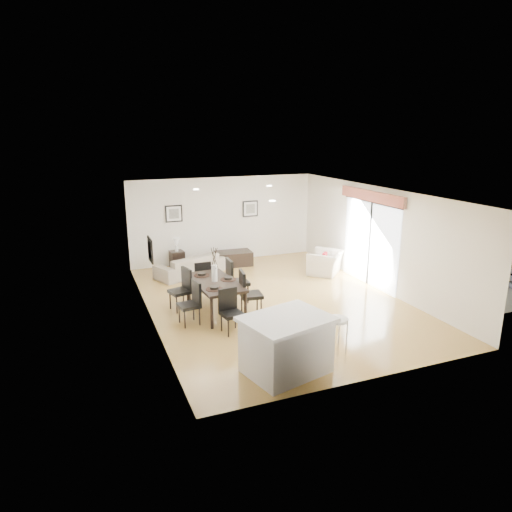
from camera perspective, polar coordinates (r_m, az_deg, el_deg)
name	(u,v)px	position (r m, az deg, el deg)	size (l,w,h in m)	color
ground	(274,301)	(11.41, 2.22, -5.64)	(8.00, 8.00, 0.00)	#B28F49
wall_back	(224,220)	(14.66, -4.06, 4.57)	(6.00, 0.04, 2.70)	white
wall_front	(373,306)	(7.69, 14.48, -6.01)	(6.00, 0.04, 2.70)	white
wall_left	(148,261)	(10.20, -13.32, -0.63)	(0.04, 8.00, 2.70)	white
wall_right	(378,238)	(12.49, 14.99, 2.17)	(0.04, 8.00, 2.70)	white
ceiling	(275,193)	(10.74, 2.36, 7.93)	(6.00, 8.00, 0.02)	white
sofa	(190,265)	(13.48, -8.25, -1.11)	(2.06, 0.80, 0.60)	gray
armchair	(326,263)	(13.61, 8.70, -0.82)	(1.03, 0.90, 0.67)	beige
courtyard_plant_a	(460,270)	(14.01, 24.19, -1.62)	(0.58, 0.50, 0.64)	#355D28
courtyard_plant_b	(439,258)	(15.05, 21.86, -0.29)	(0.35, 0.35, 0.63)	#355D28
dining_table	(215,284)	(10.55, -5.17, -3.55)	(1.03, 1.87, 0.76)	black
dining_chair_wnear	(192,300)	(10.04, -7.96, -5.50)	(0.49, 0.49, 0.96)	black
dining_chair_wfar	(183,287)	(10.87, -9.13, -3.79)	(0.54, 0.54, 0.99)	black
dining_chair_enear	(247,291)	(10.37, -1.09, -4.35)	(0.53, 0.53, 1.06)	black
dining_chair_efar	(234,278)	(11.16, -2.73, -2.79)	(0.51, 0.51, 1.10)	black
dining_chair_head	(230,308)	(9.59, -3.27, -6.51)	(0.47, 0.47, 0.93)	black
dining_chair_foot	(202,277)	(11.63, -6.75, -2.61)	(0.43, 0.43, 0.93)	black
vase	(214,266)	(10.41, -5.23, -1.30)	(0.87, 1.43, 0.80)	white
coffee_table	(234,258)	(14.34, -2.82, -0.29)	(1.11, 0.67, 0.44)	black
side_table	(177,260)	(14.23, -9.83, -0.44)	(0.40, 0.40, 0.53)	black
table_lamp	(176,243)	(14.09, -9.93, 1.63)	(0.21, 0.21, 0.40)	white
cushion	(325,257)	(13.43, 8.58, -0.18)	(0.29, 0.09, 0.29)	maroon
kitchen_island	(286,344)	(8.06, 3.81, -10.98)	(1.69, 1.44, 1.02)	silver
bar_stool	(337,324)	(8.42, 10.13, -8.41)	(0.39, 0.39, 0.85)	white
framed_print_back_left	(174,214)	(14.18, -10.24, 5.23)	(0.52, 0.04, 0.52)	black
framed_print_back_right	(250,209)	(14.87, -0.72, 5.93)	(0.52, 0.04, 0.52)	black
framed_print_left_wall	(150,250)	(9.94, -13.08, 0.76)	(0.04, 0.52, 0.52)	black
sliding_door	(371,224)	(12.63, 14.13, 3.84)	(0.12, 2.70, 2.57)	white
courtyard	(445,237)	(15.25, 22.59, 2.20)	(6.00, 6.00, 2.00)	gray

